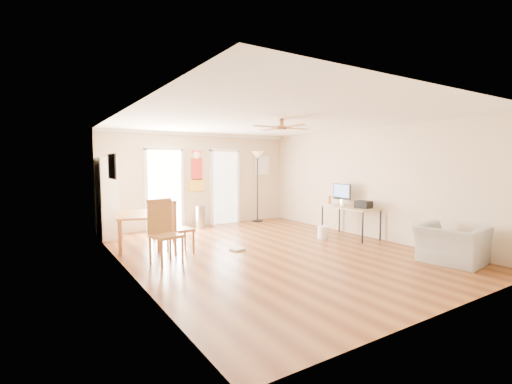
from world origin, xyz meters
TOP-DOWN VIEW (x-y plane):
  - floor at (0.00, 0.00)m, footprint 7.00×7.00m
  - ceiling at (0.00, 0.00)m, footprint 5.50×7.00m
  - wall_back at (0.00, 3.50)m, footprint 5.50×0.04m
  - wall_front at (0.00, -3.50)m, footprint 5.50×0.04m
  - wall_left at (-2.75, 0.00)m, footprint 0.04×7.00m
  - wall_right at (2.75, 0.00)m, footprint 0.04×7.00m
  - crown_molding at (0.00, 0.00)m, footprint 5.50×7.00m
  - kitchen_doorway at (-1.05, 3.48)m, footprint 0.90×0.10m
  - bathroom_doorway at (0.75, 3.48)m, footprint 0.80×0.10m
  - wall_decal at (-0.13, 3.48)m, footprint 0.46×0.03m
  - ac_grille at (2.05, 3.47)m, footprint 0.50×0.04m
  - framed_poster at (-2.73, 1.40)m, footprint 0.04×0.66m
  - ceiling_fan at (0.00, -0.30)m, footprint 1.24×1.24m
  - bookshelf at (-2.54, 3.12)m, footprint 0.50×0.90m
  - dining_table at (-2.15, 1.85)m, footprint 1.13×1.56m
  - dining_chair_right_a at (-1.60, 1.73)m, footprint 0.47×0.47m
  - dining_chair_right_b at (-1.60, 0.85)m, footprint 0.47×0.47m
  - dining_chair_near at (-2.08, 0.25)m, footprint 0.55×0.55m
  - trash_can at (-0.16, 3.17)m, footprint 0.29×0.29m
  - torchiere_lamp at (1.74, 3.25)m, footprint 0.43×0.43m
  - computer_desk at (2.36, 0.12)m, footprint 0.68×1.35m
  - imac at (2.47, 0.52)m, footprint 0.16×0.57m
  - keyboard at (2.20, 0.61)m, footprint 0.16×0.39m
  - printer at (2.45, -0.19)m, footprint 0.33×0.37m
  - orange_bottle at (2.30, 0.76)m, footprint 0.09×0.09m
  - wastebasket_a at (1.69, 0.34)m, footprint 0.30×0.30m
  - floor_cloth at (-0.56, 0.43)m, footprint 0.30×0.24m
  - armchair at (2.15, -2.41)m, footprint 1.03×1.14m

SIDE VIEW (x-z plane):
  - floor at x=0.00m, z-range 0.00..0.00m
  - floor_cloth at x=-0.56m, z-range 0.00..0.04m
  - wastebasket_a at x=1.69m, z-range 0.00..0.29m
  - trash_can at x=-0.16m, z-range 0.00..0.60m
  - armchair at x=2.15m, z-range 0.00..0.67m
  - dining_table at x=-2.15m, z-range 0.00..0.71m
  - computer_desk at x=2.36m, z-range 0.00..0.72m
  - dining_chair_right_a at x=-1.60m, z-range 0.00..0.96m
  - dining_chair_right_b at x=-1.60m, z-range 0.00..1.04m
  - dining_chair_near at x=-2.08m, z-range 0.00..1.12m
  - keyboard at x=2.20m, z-range 0.72..0.74m
  - printer at x=2.45m, z-range 0.72..0.89m
  - orange_bottle at x=2.30m, z-range 0.72..0.95m
  - bookshelf at x=-2.54m, z-range 0.00..1.90m
  - imac at x=2.47m, z-range 0.72..1.25m
  - kitchen_doorway at x=-1.05m, z-range 0.00..2.10m
  - bathroom_doorway at x=0.75m, z-range 0.00..2.10m
  - torchiere_lamp at x=1.74m, z-range 0.00..2.11m
  - wall_back at x=0.00m, z-range 0.00..2.60m
  - wall_front at x=0.00m, z-range 0.00..2.60m
  - wall_left at x=-2.75m, z-range 0.00..2.60m
  - wall_right at x=2.75m, z-range 0.00..2.60m
  - wall_decal at x=-0.13m, z-range 1.00..2.10m
  - ac_grille at x=2.05m, z-range 1.40..2.00m
  - framed_poster at x=-2.73m, z-range 1.46..1.94m
  - ceiling_fan at x=0.00m, z-range 2.33..2.53m
  - crown_molding at x=0.00m, z-range 2.52..2.60m
  - ceiling at x=0.00m, z-range 2.60..2.60m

